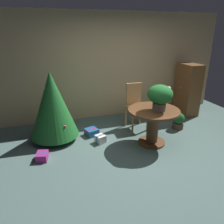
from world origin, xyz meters
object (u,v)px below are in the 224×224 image
object	(u,v)px
holiday_tree	(53,105)
gift_box_cream	(100,139)
gift_box_purple	(42,156)
potted_plant	(178,121)
flower_vase	(160,96)
wooden_cabinet	(187,89)
wooden_chair_far	(135,104)
gift_box_blue	(92,132)
round_dining_table	(153,121)

from	to	relation	value
holiday_tree	gift_box_cream	world-z (taller)	holiday_tree
gift_box_purple	potted_plant	size ratio (longest dim) A/B	0.72
flower_vase	wooden_cabinet	world-z (taller)	wooden_cabinet
wooden_cabinet	potted_plant	xyz separation A→B (m)	(-0.76, -0.79, -0.48)
wooden_chair_far	potted_plant	xyz separation A→B (m)	(0.92, -0.42, -0.38)
gift_box_purple	gift_box_cream	world-z (taller)	gift_box_cream
gift_box_blue	round_dining_table	bearing A→B (deg)	-34.10
holiday_tree	wooden_cabinet	world-z (taller)	holiday_tree
gift_box_cream	round_dining_table	bearing A→B (deg)	-19.68
gift_box_blue	potted_plant	xyz separation A→B (m)	(2.00, -0.30, 0.12)
wooden_chair_far	gift_box_purple	size ratio (longest dim) A/B	3.71
gift_box_cream	wooden_cabinet	world-z (taller)	wooden_cabinet
flower_vase	holiday_tree	size ratio (longest dim) A/B	0.35
holiday_tree	gift_box_blue	world-z (taller)	holiday_tree
wooden_chair_far	flower_vase	bearing A→B (deg)	-86.15
gift_box_cream	flower_vase	bearing A→B (deg)	-22.32
gift_box_purple	gift_box_cream	distance (m)	1.19
flower_vase	wooden_chair_far	xyz separation A→B (m)	(-0.06, 0.93, -0.46)
holiday_tree	wooden_cabinet	bearing A→B (deg)	6.97
gift_box_purple	gift_box_blue	size ratio (longest dim) A/B	0.89
round_dining_table	holiday_tree	distance (m)	2.03
wooden_chair_far	holiday_tree	distance (m)	1.86
round_dining_table	wooden_cabinet	size ratio (longest dim) A/B	0.74
wooden_cabinet	potted_plant	size ratio (longest dim) A/B	3.49
wooden_cabinet	gift_box_purple	bearing A→B (deg)	-163.28
gift_box_purple	potted_plant	bearing A→B (deg)	6.64
holiday_tree	wooden_cabinet	size ratio (longest dim) A/B	1.07
wooden_cabinet	potted_plant	distance (m)	1.20
round_dining_table	potted_plant	xyz separation A→B (m)	(0.92, 0.43, -0.30)
gift_box_purple	round_dining_table	bearing A→B (deg)	-1.98
wooden_cabinet	wooden_chair_far	bearing A→B (deg)	-167.54
round_dining_table	gift_box_purple	world-z (taller)	round_dining_table
round_dining_table	gift_box_blue	size ratio (longest dim) A/B	3.18
round_dining_table	wooden_chair_far	xyz separation A→B (m)	(0.00, 0.85, 0.08)
holiday_tree	round_dining_table	bearing A→B (deg)	-23.21
wooden_cabinet	potted_plant	bearing A→B (deg)	-133.95
wooden_cabinet	potted_plant	world-z (taller)	wooden_cabinet
gift_box_blue	potted_plant	world-z (taller)	potted_plant
round_dining_table	wooden_cabinet	world-z (taller)	wooden_cabinet
flower_vase	wooden_cabinet	distance (m)	2.11
round_dining_table	wooden_cabinet	xyz separation A→B (m)	(1.68, 1.22, 0.18)
wooden_chair_far	gift_box_cream	xyz separation A→B (m)	(-0.99, -0.50, -0.50)
flower_vase	potted_plant	bearing A→B (deg)	30.71
gift_box_blue	wooden_cabinet	world-z (taller)	wooden_cabinet
holiday_tree	gift_box_cream	xyz separation A→B (m)	(0.86, -0.44, -0.70)
wooden_chair_far	gift_box_cream	size ratio (longest dim) A/B	4.31
wooden_chair_far	wooden_cabinet	world-z (taller)	wooden_cabinet
wooden_chair_far	round_dining_table	bearing A→B (deg)	-90.00
round_dining_table	flower_vase	size ratio (longest dim) A/B	2.00
flower_vase	gift_box_blue	world-z (taller)	flower_vase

